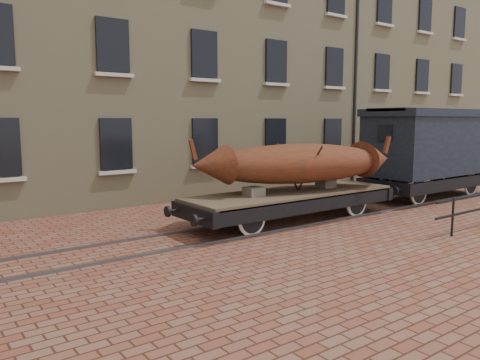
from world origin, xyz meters
TOP-DOWN VIEW (x-y plane):
  - ground at (0.00, 0.00)m, footprint 90.00×90.00m
  - warehouse_cream at (3.00, 9.99)m, footprint 40.00×10.19m
  - rail_track at (0.00, 0.00)m, footprint 30.00×1.52m
  - flatcar_wagon at (0.89, -0.00)m, footprint 7.59×2.06m
  - iron_boat at (1.13, -0.00)m, footprint 6.63×3.20m
  - goods_van at (8.07, 0.00)m, footprint 6.57×2.40m

SIDE VIEW (x-z plane):
  - ground at x=0.00m, z-range 0.00..0.00m
  - rail_track at x=0.00m, z-range 0.00..0.06m
  - flatcar_wagon at x=0.89m, z-range 0.14..1.29m
  - iron_boat at x=1.13m, z-range 0.92..2.52m
  - goods_van at x=8.07m, z-range 0.43..3.83m
  - warehouse_cream at x=3.00m, z-range 0.00..14.00m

